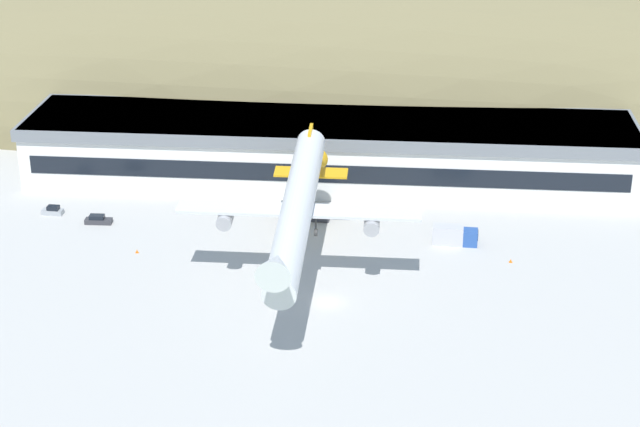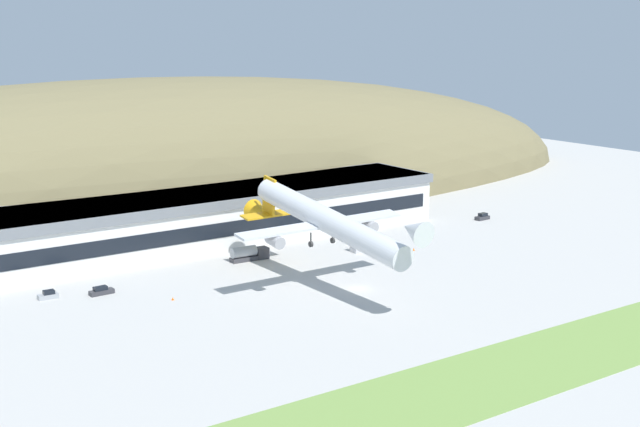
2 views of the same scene
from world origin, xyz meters
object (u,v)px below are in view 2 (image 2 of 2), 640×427
at_px(cargo_airplane, 325,221).
at_px(service_car_0, 482,217).
at_px(traffic_cone_1, 414,249).
at_px(traffic_cone_0, 173,299).
at_px(terminal_building, 217,213).
at_px(box_truck, 249,254).
at_px(service_car_2, 48,295).
at_px(service_car_1, 101,291).
at_px(fuel_truck, 366,244).

relative_size(cargo_airplane, service_car_0, 13.31).
height_order(service_car_0, traffic_cone_1, service_car_0).
bearing_deg(traffic_cone_0, terminal_building, 50.65).
bearing_deg(terminal_building, traffic_cone_1, -46.05).
bearing_deg(box_truck, traffic_cone_0, -148.35).
distance_m(cargo_airplane, service_car_0, 72.34).
relative_size(cargo_airplane, service_car_2, 14.66).
bearing_deg(traffic_cone_0, traffic_cone_1, 1.73).
xyz_separation_m(service_car_0, box_truck, (-68.47, 0.36, 0.78)).
xyz_separation_m(service_car_1, traffic_cone_1, (68.37, -8.85, -0.36)).
distance_m(cargo_airplane, fuel_truck, 31.52).
bearing_deg(service_car_1, terminal_building, 32.17).
distance_m(box_truck, traffic_cone_0, 29.63).
distance_m(service_car_2, traffic_cone_1, 78.15).
bearing_deg(fuel_truck, traffic_cone_0, -171.22).
bearing_deg(terminal_building, box_truck, -98.38).
relative_size(service_car_0, traffic_cone_0, 7.03).
relative_size(terminal_building, fuel_truck, 14.99).
height_order(fuel_truck, traffic_cone_0, fuel_truck).
distance_m(terminal_building, service_car_1, 44.41).
relative_size(fuel_truck, box_truck, 0.86).
xyz_separation_m(fuel_truck, box_truck, (-25.19, 7.75, -0.01)).
relative_size(terminal_building, box_truck, 12.94).
bearing_deg(terminal_building, service_car_1, -147.83).
bearing_deg(cargo_airplane, fuel_truck, 36.87).
relative_size(terminal_building, cargo_airplane, 2.05).
height_order(service_car_1, traffic_cone_0, service_car_1).
height_order(terminal_building, traffic_cone_1, terminal_building).
height_order(cargo_airplane, fuel_truck, cargo_airplane).
relative_size(terminal_building, traffic_cone_0, 192.15).
height_order(service_car_1, fuel_truck, fuel_truck).
bearing_deg(service_car_0, cargo_airplane, -159.47).
xyz_separation_m(service_car_2, fuel_truck, (68.56, -5.97, 0.84)).
bearing_deg(cargo_airplane, traffic_cone_1, 19.85).
xyz_separation_m(service_car_0, service_car_1, (-102.99, -4.54, -0.06)).
height_order(service_car_0, service_car_2, service_car_0).
bearing_deg(terminal_building, service_car_0, -16.03).
relative_size(service_car_2, box_truck, 0.43).
height_order(service_car_0, fuel_truck, fuel_truck).
relative_size(cargo_airplane, service_car_1, 11.88).
bearing_deg(cargo_airplane, terminal_building, 88.67).
height_order(service_car_0, traffic_cone_0, service_car_0).
bearing_deg(terminal_building, traffic_cone_0, -129.35).
distance_m(cargo_airplane, service_car_2, 52.36).
height_order(cargo_airplane, service_car_0, cargo_airplane).
relative_size(terminal_building, service_car_0, 27.31).
bearing_deg(traffic_cone_1, box_truck, 157.89).
xyz_separation_m(terminal_building, service_car_1, (-37.25, -23.43, -5.97)).
relative_size(terminal_building, service_car_2, 30.09).
distance_m(terminal_building, service_car_2, 50.73).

